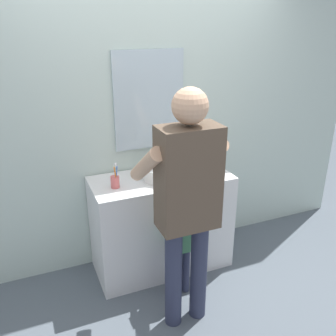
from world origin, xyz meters
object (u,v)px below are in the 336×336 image
at_px(toothbrush_cup, 115,181).
at_px(soap_bottle, 192,163).
at_px(child_toddler, 180,236).
at_px(adult_parent, 187,193).

distance_m(toothbrush_cup, soap_bottle, 0.73).
distance_m(soap_bottle, child_toddler, 0.69).
bearing_deg(toothbrush_cup, adult_parent, -62.02).
xyz_separation_m(toothbrush_cup, child_toddler, (0.41, -0.36, -0.40)).
height_order(soap_bottle, adult_parent, adult_parent).
xyz_separation_m(soap_bottle, child_toddler, (-0.32, -0.46, -0.41)).
bearing_deg(adult_parent, toothbrush_cup, 117.98).
bearing_deg(adult_parent, soap_bottle, 61.59).
bearing_deg(soap_bottle, child_toddler, -124.42).
height_order(toothbrush_cup, soap_bottle, toothbrush_cup).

